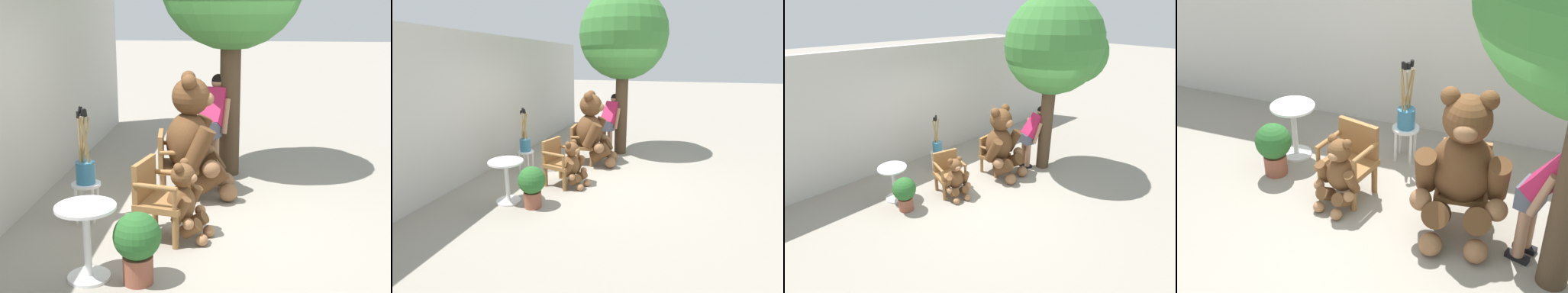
{
  "view_description": "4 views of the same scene",
  "coord_description": "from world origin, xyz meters",
  "views": [
    {
      "loc": [
        -6.11,
        -0.29,
        2.5
      ],
      "look_at": [
        -0.31,
        0.22,
        0.94
      ],
      "focal_mm": 50.0,
      "sensor_mm": 36.0,
      "label": 1
    },
    {
      "loc": [
        -5.66,
        -1.56,
        2.28
      ],
      "look_at": [
        -0.13,
        0.18,
        0.63
      ],
      "focal_mm": 28.0,
      "sensor_mm": 36.0,
      "label": 2
    },
    {
      "loc": [
        -3.95,
        -3.9,
        3.56
      ],
      "look_at": [
        0.12,
        0.44,
        0.84
      ],
      "focal_mm": 28.0,
      "sensor_mm": 36.0,
      "label": 3
    },
    {
      "loc": [
        1.38,
        -4.23,
        3.82
      ],
      "look_at": [
        -0.27,
        0.29,
        0.87
      ],
      "focal_mm": 50.0,
      "sensor_mm": 36.0,
      "label": 4
    }
  ],
  "objects": [
    {
      "name": "round_side_table",
      "position": [
        -1.63,
        1.09,
        0.45
      ],
      "size": [
        0.56,
        0.56,
        0.72
      ],
      "color": "white",
      "rests_on": "ground"
    },
    {
      "name": "person_visitor",
      "position": [
        1.5,
        0.13,
        0.89
      ],
      "size": [
        0.88,
        0.49,
        1.49
      ],
      "color": "black",
      "rests_on": "ground"
    },
    {
      "name": "wooden_chair_right",
      "position": [
        0.66,
        0.58,
        0.46
      ],
      "size": [
        0.62,
        0.58,
        0.86
      ],
      "color": "olive",
      "rests_on": "ground"
    },
    {
      "name": "back_wall",
      "position": [
        0.0,
        2.4,
        1.4
      ],
      "size": [
        10.0,
        0.16,
        2.8
      ],
      "primitive_type": "cube",
      "color": "beige",
      "rests_on": "ground"
    },
    {
      "name": "ground_plane",
      "position": [
        0.0,
        0.0,
        0.0
      ],
      "size": [
        60.0,
        60.0,
        0.0
      ],
      "primitive_type": "plane",
      "color": "gray"
    },
    {
      "name": "teddy_bear_small",
      "position": [
        -0.67,
        0.29,
        0.43
      ],
      "size": [
        0.55,
        0.55,
        0.88
      ],
      "color": "brown",
      "rests_on": "ground"
    },
    {
      "name": "potted_plant",
      "position": [
        -1.67,
        0.62,
        0.4
      ],
      "size": [
        0.44,
        0.44,
        0.68
      ],
      "color": "brown",
      "rests_on": "ground"
    },
    {
      "name": "white_stool",
      "position": [
        -0.27,
        1.49,
        0.36
      ],
      "size": [
        0.34,
        0.34,
        0.46
      ],
      "color": "white",
      "rests_on": "ground"
    },
    {
      "name": "teddy_bear_large",
      "position": [
        0.67,
        0.31,
        0.8
      ],
      "size": [
        1.0,
        0.98,
        1.64
      ],
      "color": "brown",
      "rests_on": "ground"
    },
    {
      "name": "brush_bucket",
      "position": [
        -0.27,
        1.49,
        0.67
      ],
      "size": [
        0.22,
        0.22,
        0.9
      ],
      "color": "teal",
      "rests_on": "white_stool"
    },
    {
      "name": "wooden_chair_left",
      "position": [
        -0.65,
        0.58,
        0.46
      ],
      "size": [
        0.67,
        0.64,
        0.86
      ],
      "color": "olive",
      "rests_on": "ground"
    }
  ]
}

